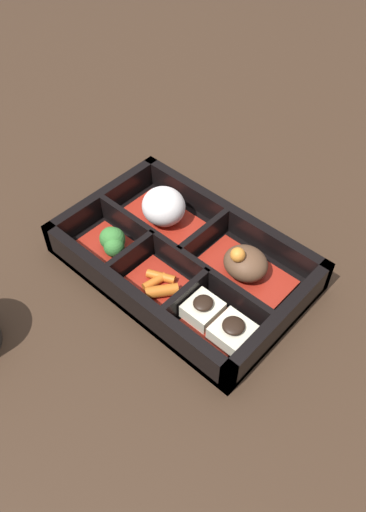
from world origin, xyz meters
TOP-DOWN VIEW (x-y plane):
  - ground_plane at (0.00, 0.00)m, footprint 3.00×3.00m
  - bento_base at (0.00, 0.00)m, footprint 0.31×0.20m
  - bento_rim at (0.00, -0.00)m, footprint 0.31×0.20m
  - bowl_rice at (-0.07, 0.04)m, footprint 0.12×0.07m
  - bowl_stew at (0.07, 0.04)m, footprint 0.12×0.07m
  - bowl_greens at (-0.08, -0.04)m, footprint 0.08×0.06m
  - bowl_carrots at (0.00, -0.05)m, footprint 0.07×0.06m
  - bowl_tofu at (0.10, -0.05)m, footprint 0.08×0.06m

SIDE VIEW (x-z plane):
  - ground_plane at x=0.00m, z-range 0.00..0.00m
  - bento_base at x=0.00m, z-range 0.00..0.01m
  - bowl_carrots at x=0.00m, z-range 0.01..0.03m
  - bowl_tofu at x=0.10m, z-range 0.01..0.04m
  - bento_rim at x=0.00m, z-range 0.00..0.05m
  - bowl_greens at x=-0.08m, z-range 0.01..0.05m
  - bowl_stew at x=0.07m, z-range 0.00..0.06m
  - bowl_rice at x=-0.07m, z-range 0.01..0.06m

